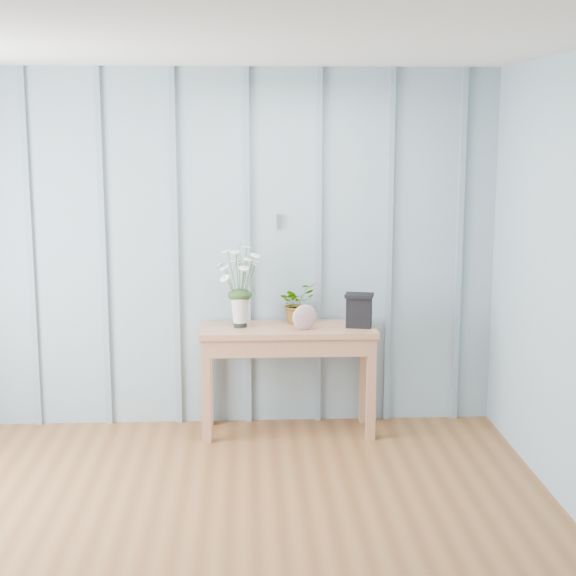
{
  "coord_description": "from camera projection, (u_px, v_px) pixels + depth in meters",
  "views": [
    {
      "loc": [
        0.23,
        -3.88,
        2.1
      ],
      "look_at": [
        0.52,
        1.94,
        1.03
      ],
      "focal_mm": 55.0,
      "sensor_mm": 36.0,
      "label": 1
    }
  ],
  "objects": [
    {
      "name": "carved_box",
      "position": [
        359.0,
        310.0,
        6.01
      ],
      "size": [
        0.22,
        0.18,
        0.23
      ],
      "color": "black",
      "rests_on": "sideboard"
    },
    {
      "name": "ground",
      "position": [
        199.0,
        576.0,
        4.18
      ],
      "size": [
        4.5,
        4.5,
        0.0
      ],
      "primitive_type": "plane",
      "color": "brown",
      "rests_on": "ground"
    },
    {
      "name": "daisy_vase",
      "position": [
        240.0,
        275.0,
        5.96
      ],
      "size": [
        0.41,
        0.31,
        0.58
      ],
      "color": "black",
      "rests_on": "sideboard"
    },
    {
      "name": "felt_disc_vessel",
      "position": [
        305.0,
        317.0,
        5.92
      ],
      "size": [
        0.18,
        0.1,
        0.17
      ],
      "primitive_type": "ellipsoid",
      "rotation": [
        0.0,
        0.0,
        0.29
      ],
      "color": "#8D4767",
      "rests_on": "sideboard"
    },
    {
      "name": "room_shell",
      "position": [
        200.0,
        148.0,
        4.72
      ],
      "size": [
        4.0,
        4.5,
        2.5
      ],
      "color": "#8BA4B1",
      "rests_on": "ground"
    },
    {
      "name": "spider_plant",
      "position": [
        297.0,
        303.0,
        6.13
      ],
      "size": [
        0.33,
        0.33,
        0.28
      ],
      "primitive_type": "imported",
      "rotation": [
        0.0,
        0.0,
        0.67
      ],
      "color": "#1D3817",
      "rests_on": "sideboard"
    },
    {
      "name": "sideboard",
      "position": [
        288.0,
        343.0,
        6.05
      ],
      "size": [
        1.2,
        0.45,
        0.75
      ],
      "color": "#A36C4D",
      "rests_on": "ground"
    }
  ]
}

